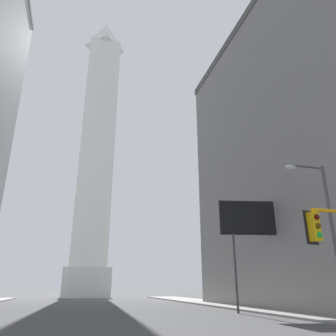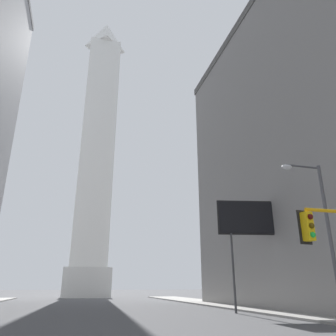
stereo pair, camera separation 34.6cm
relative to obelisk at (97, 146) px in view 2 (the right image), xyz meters
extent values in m
cube|color=gray|center=(13.52, -41.03, -29.74)|extent=(5.00, 76.94, 0.15)
cube|color=silver|center=(0.00, 0.00, -27.29)|extent=(8.35, 8.35, 5.06)
cube|color=white|center=(0.00, 0.00, 0.10)|extent=(6.68, 6.68, 49.73)
pyramid|color=white|center=(0.00, 0.00, 28.64)|extent=(6.68, 6.68, 7.34)
cube|color=#E5B20F|center=(6.30, -54.23, -25.74)|extent=(0.38, 0.38, 1.10)
cube|color=black|center=(6.28, -54.05, -25.74)|extent=(0.58, 0.10, 1.32)
sphere|color=#410907|center=(6.32, -54.42, -25.40)|extent=(0.22, 0.22, 0.22)
sphere|color=#483506|center=(6.32, -54.42, -25.74)|extent=(0.22, 0.22, 0.22)
sphere|color=green|center=(6.32, -54.42, -26.08)|extent=(0.22, 0.22, 0.22)
cylinder|color=#4C4C51|center=(11.05, -49.89, -25.53)|extent=(0.20, 0.20, 8.56)
cylinder|color=#4C4C51|center=(9.98, -49.89, -21.40)|extent=(2.14, 0.12, 0.12)
sphere|color=#4C4C51|center=(11.05, -49.89, -21.40)|extent=(0.20, 0.20, 0.20)
ellipsoid|color=silver|center=(8.91, -49.89, -21.52)|extent=(0.64, 0.36, 0.26)
cylinder|color=#3F3F42|center=(9.78, -40.45, -26.83)|extent=(0.18, 0.18, 5.97)
cylinder|color=#3F3F42|center=(14.06, -41.28, -26.83)|extent=(0.18, 0.18, 5.97)
cube|color=black|center=(11.92, -40.86, -22.55)|extent=(6.15, 1.42, 2.59)
cube|color=black|center=(11.92, -40.86, -22.55)|extent=(6.37, 1.35, 2.83)
camera|label=1|loc=(-2.50, -64.86, -27.89)|focal=35.00mm
camera|label=2|loc=(-2.17, -64.95, -27.89)|focal=35.00mm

